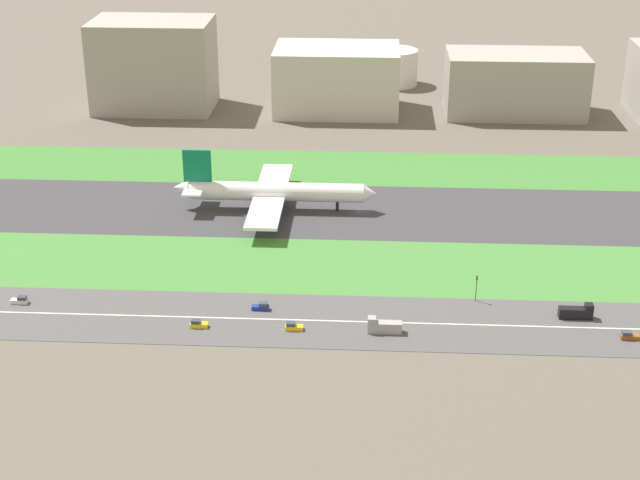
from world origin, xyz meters
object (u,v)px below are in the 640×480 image
car_6 (629,336)px  terminal_building (154,65)px  traffic_light (476,286)px  fuel_tank_west (393,67)px  office_tower (515,84)px  truck_1 (577,312)px  hangar_building (337,79)px  car_0 (261,307)px  car_5 (293,327)px  car_2 (198,324)px  truck_0 (384,326)px  airliner (271,192)px  car_3 (20,300)px

car_6 → terminal_building: 248.41m
traffic_light → fuel_tank_west: bearing=94.8°
office_tower → fuel_tank_west: size_ratio=2.56×
truck_1 → hangar_building: (-67.86, 182.00, 11.97)m
traffic_light → hangar_building: 179.55m
car_0 → car_5: bearing=-47.8°
car_6 → terminal_building: size_ratio=0.09×
car_0 → car_2: size_ratio=1.00×
truck_0 → car_6: bearing=-180.0°
traffic_light → office_tower: office_tower is taller
car_0 → terminal_building: (-65.90, 182.00, 17.99)m
truck_0 → car_0: 32.90m
traffic_light → office_tower: 177.08m
traffic_light → fuel_tank_west: (-18.53, 219.01, 3.92)m
car_0 → office_tower: office_tower is taller
truck_0 → car_6: size_ratio=1.91×
airliner → traffic_light: 84.73m
traffic_light → terminal_building: bearing=124.9°
airliner → fuel_tank_west: airliner is taller
car_6 → hangar_building: size_ratio=0.08×
airliner → fuel_tank_west: (41.27, 159.00, 1.98)m
car_6 → car_5: bearing=0.0°
truck_1 → fuel_tank_west: 231.15m
car_3 → traffic_light: (118.42, 7.99, 3.37)m
terminal_building → fuel_tank_west: terminal_building is taller
truck_0 → hangar_building: (-19.20, 192.00, 11.97)m
car_6 → traffic_light: (-35.26, 17.99, 3.37)m
car_2 → airliner: bearing=-97.5°
car_2 → office_tower: office_tower is taller
airliner → traffic_light: bearing=-45.1°
truck_1 → car_6: 14.66m
car_2 → car_6: size_ratio=1.00×
car_5 → terminal_building: (-74.97, 192.00, 17.99)m
truck_1 → office_tower: (7.14, 182.00, 11.19)m
traffic_light → car_6: bearing=-27.0°
car_3 → car_6: (153.68, -10.00, 0.00)m
terminal_building → fuel_tank_west: (102.80, 45.00, -10.70)m
car_2 → hangar_building: 194.27m
hangar_building → terminal_building: bearing=180.0°
car_2 → traffic_light: (70.02, 17.99, 3.37)m
car_2 → fuel_tank_west: fuel_tank_west is taller
truck_1 → traffic_light: (-24.57, 7.99, 2.62)m
airliner → office_tower: office_tower is taller
hangar_building → airliner: bearing=-98.2°
hangar_building → office_tower: 75.01m
car_6 → fuel_tank_west: 243.14m
car_5 → car_0: (-9.07, 10.00, 0.00)m
terminal_building → office_tower: terminal_building is taller
truck_1 → car_6: truck_1 is taller
truck_0 → office_tower: office_tower is taller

